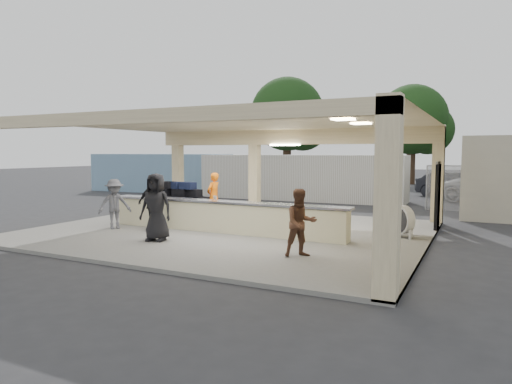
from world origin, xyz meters
The scene contains 16 objects.
ground centered at (0.00, 0.00, 0.00)m, with size 120.00×120.00×0.00m, color #28282A.
pavilion centered at (0.21, 0.66, 1.35)m, with size 12.01×10.00×3.55m.
baggage_counter centered at (0.00, -0.50, 0.59)m, with size 8.20×0.58×0.98m.
luggage_cart centered at (-2.79, 1.03, 0.88)m, with size 2.62×1.89×1.40m.
drum_fan centered at (5.14, 1.06, 0.60)m, with size 0.84×0.74×0.94m.
baggage_handler centered at (-1.63, 1.62, 0.97)m, with size 0.63×0.35×1.74m, color orange.
passenger_a centered at (3.39, -2.57, 0.91)m, with size 0.79×0.35×1.63m, color brown.
passenger_b centered at (-2.09, -1.28, 0.97)m, with size 1.02×0.37×1.74m, color black.
passenger_c centered at (-3.45, -1.52, 0.91)m, with size 1.05×0.37×1.62m, color #515156.
passenger_d centered at (-0.95, -2.53, 1.05)m, with size 0.93×0.38×1.91m, color black.
car_white_a centered at (8.01, 13.26, 0.74)m, with size 2.46×5.19×1.48m, color silver.
car_dark centered at (5.77, 14.95, 0.72)m, with size 1.52×4.32×1.44m, color black.
container_white centered at (-1.71, 10.72, 1.22)m, with size 11.25×2.25×2.44m, color silver.
container_blue centered at (-11.72, 11.34, 1.23)m, with size 9.49×2.28×2.47m, color #76A1BD.
tree_left centered at (-7.68, 24.16, 5.59)m, with size 6.60×6.30×9.00m.
tree_mid centered at (2.32, 26.16, 4.96)m, with size 6.00×5.60×8.00m.
Camera 1 is at (7.21, -12.65, 2.59)m, focal length 32.00 mm.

